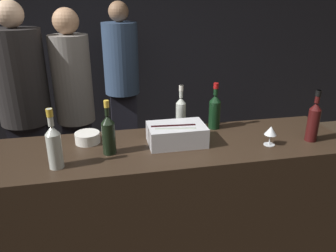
{
  "coord_description": "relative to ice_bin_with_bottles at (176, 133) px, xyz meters",
  "views": [
    {
      "loc": [
        -0.39,
        -1.54,
        1.85
      ],
      "look_at": [
        0.0,
        0.35,
        1.07
      ],
      "focal_mm": 35.0,
      "sensor_mm": 36.0,
      "label": 1
    }
  ],
  "objects": [
    {
      "name": "red_wine_bottle_burgundy",
      "position": [
        0.33,
        0.21,
        0.06
      ],
      "size": [
        0.08,
        0.08,
        0.33
      ],
      "color": "black",
      "rests_on": "bar_counter"
    },
    {
      "name": "red_wine_bottle_black_foil",
      "position": [
        0.88,
        -0.13,
        0.07
      ],
      "size": [
        0.08,
        0.08,
        0.34
      ],
      "color": "#380F0F",
      "rests_on": "bar_counter"
    },
    {
      "name": "person_blond_tee",
      "position": [
        -0.69,
        0.95,
        -0.03
      ],
      "size": [
        0.33,
        0.33,
        1.76
      ],
      "rotation": [
        0.0,
        0.0,
        0.65
      ],
      "color": "black",
      "rests_on": "ground_plane"
    },
    {
      "name": "bowl_white",
      "position": [
        -0.56,
        0.13,
        -0.03
      ],
      "size": [
        0.16,
        0.16,
        0.07
      ],
      "color": "silver",
      "rests_on": "bar_counter"
    },
    {
      "name": "candle_votive",
      "position": [
        -0.07,
        0.24,
        -0.04
      ],
      "size": [
        0.07,
        0.07,
        0.06
      ],
      "color": "silver",
      "rests_on": "bar_counter"
    },
    {
      "name": "ice_bin_with_bottles",
      "position": [
        0.0,
        0.0,
        0.0
      ],
      "size": [
        0.36,
        0.24,
        0.13
      ],
      "color": "silver",
      "rests_on": "bar_counter"
    },
    {
      "name": "person_in_hoodie",
      "position": [
        -0.22,
        1.7,
        -0.02
      ],
      "size": [
        0.38,
        0.38,
        1.8
      ],
      "rotation": [
        0.0,
        0.0,
        2.07
      ],
      "color": "black",
      "rests_on": "ground_plane"
    },
    {
      "name": "wine_glass",
      "position": [
        0.58,
        -0.14,
        0.02
      ],
      "size": [
        0.08,
        0.08,
        0.13
      ],
      "color": "silver",
      "rests_on": "bar_counter"
    },
    {
      "name": "wall_back_chalkboard",
      "position": [
        -0.05,
        2.36,
        0.37
      ],
      "size": [
        6.4,
        0.06,
        2.8
      ],
      "color": "black",
      "rests_on": "ground_plane"
    },
    {
      "name": "white_wine_bottle",
      "position": [
        0.09,
        0.24,
        0.06
      ],
      "size": [
        0.07,
        0.07,
        0.32
      ],
      "color": "#B2B7AD",
      "rests_on": "bar_counter"
    },
    {
      "name": "bar_counter",
      "position": [
        -0.05,
        -0.02,
        -0.55
      ],
      "size": [
        2.36,
        0.64,
        0.95
      ],
      "color": "#2D2116",
      "rests_on": "ground_plane"
    },
    {
      "name": "rose_wine_bottle",
      "position": [
        -0.72,
        -0.17,
        0.07
      ],
      "size": [
        0.08,
        0.08,
        0.34
      ],
      "color": "#B2B7AD",
      "rests_on": "bar_counter"
    },
    {
      "name": "person_grey_polo",
      "position": [
        -1.09,
        0.92,
        -0.01
      ],
      "size": [
        0.41,
        0.41,
        1.82
      ],
      "rotation": [
        0.0,
        0.0,
        -1.6
      ],
      "color": "black",
      "rests_on": "ground_plane"
    },
    {
      "name": "champagne_bottle",
      "position": [
        -0.42,
        -0.05,
        0.06
      ],
      "size": [
        0.08,
        0.08,
        0.33
      ],
      "color": "black",
      "rests_on": "bar_counter"
    }
  ]
}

